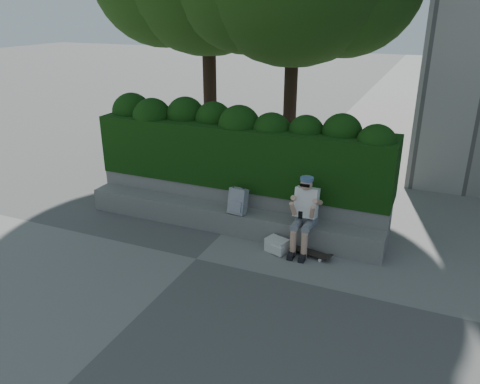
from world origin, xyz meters
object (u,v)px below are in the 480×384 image
at_px(skateboard, 308,252).
at_px(backpack_plaid, 238,201).
at_px(person, 305,211).
at_px(backpack_ground, 277,245).

xyz_separation_m(skateboard, backpack_plaid, (-1.46, 0.26, 0.63)).
bearing_deg(skateboard, backpack_plaid, -178.60).
relative_size(person, backpack_plaid, 2.83).
relative_size(person, skateboard, 1.71).
height_order(person, backpack_ground, person).
bearing_deg(person, backpack_plaid, 176.46).
xyz_separation_m(person, skateboard, (0.14, -0.18, -0.68)).
bearing_deg(backpack_ground, skateboard, 26.98).
xyz_separation_m(person, backpack_plaid, (-1.32, 0.08, -0.06)).
bearing_deg(skateboard, person, 140.00).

